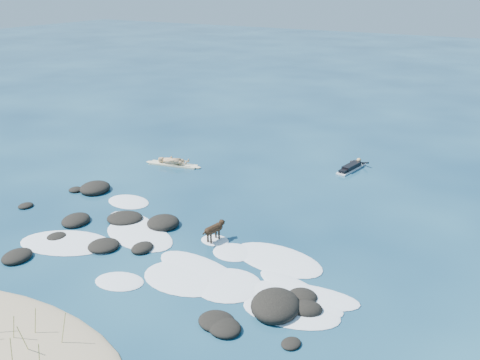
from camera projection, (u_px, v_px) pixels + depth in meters
The scene contains 6 objects.
ground at pixel (174, 230), 20.90m from camera, with size 160.00×160.00×0.00m, color #0A2642.
reef_rocks at pixel (153, 246), 19.43m from camera, with size 14.46×7.70×0.66m.
breaking_foam at pixel (193, 261), 18.59m from camera, with size 12.97×6.74×0.12m.
standing_surfer_rig at pixel (173, 153), 27.77m from camera, with size 3.12×1.05×1.78m.
paddling_surfer_rig at pixel (352, 167), 27.36m from camera, with size 1.12×2.48×0.43m.
dog at pixel (215, 229), 19.83m from camera, with size 0.46×1.23×0.78m.
Camera 1 is at (11.69, -14.97, 9.29)m, focal length 40.00 mm.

